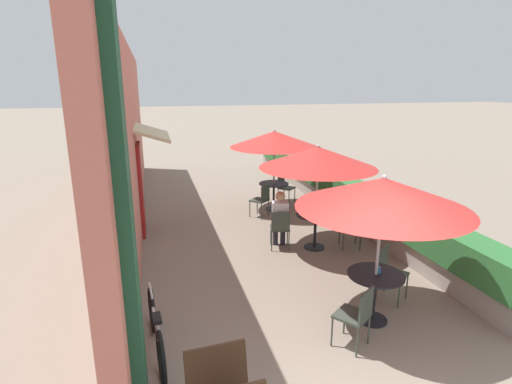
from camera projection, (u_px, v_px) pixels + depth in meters
name	position (u px, v px, depth m)	size (l,w,h in m)	color
cafe_facade_wall	(131.00, 141.00, 9.38)	(0.98, 13.85, 4.20)	#C66B5B
planter_hedge	(334.00, 189.00, 11.13)	(0.60, 12.85, 1.01)	gray
patio_table_near	(375.00, 286.00, 5.79)	(0.82, 0.82, 0.75)	black
patio_umbrella_near	(383.00, 193.00, 5.42)	(2.39, 2.39, 2.22)	#B7B7BC
cafe_chair_near_left	(357.00, 313.00, 5.19)	(0.56, 0.56, 0.87)	#384238
cafe_chair_near_right	(389.00, 269.00, 6.41)	(0.56, 0.56, 0.87)	#384238
coffee_cup_near	(378.00, 270.00, 5.77)	(0.07, 0.07, 0.09)	teal
patio_table_mid	(315.00, 223.00, 8.40)	(0.82, 0.82, 0.75)	black
patio_umbrella_mid	(318.00, 157.00, 8.03)	(2.39, 2.39, 2.22)	#B7B7BC
cafe_chair_mid_left	(280.00, 226.00, 8.33)	(0.49, 0.49, 0.87)	#384238
seated_patron_mid_left	(280.00, 217.00, 8.39)	(0.41, 0.47, 1.25)	#23232D
cafe_chair_mid_right	(350.00, 223.00, 8.50)	(0.49, 0.49, 0.87)	#384238
coffee_cup_mid	(307.00, 212.00, 8.39)	(0.07, 0.07, 0.09)	#232328
patio_table_far	(274.00, 190.00, 11.00)	(0.82, 0.82, 0.75)	black
patio_umbrella_far	(274.00, 139.00, 10.63)	(2.39, 2.39, 2.22)	#B7B7BC
cafe_chair_far_left	(262.00, 198.00, 10.36)	(0.57, 0.57, 0.87)	#384238
cafe_chair_far_right	(284.00, 185.00, 11.66)	(0.57, 0.57, 0.87)	#384238
bicycle_leaning	(156.00, 331.00, 5.12)	(0.21, 1.71, 0.72)	black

